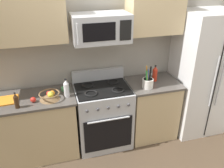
# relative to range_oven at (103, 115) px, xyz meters

# --- Properties ---
(wall_back) EXTENTS (8.00, 0.10, 2.60)m
(wall_back) POSITION_rel_range_oven_xyz_m (0.00, 0.37, 0.83)
(wall_back) COLOR #9E998E
(wall_back) RESTS_ON ground
(counter_left) EXTENTS (1.25, 0.60, 0.91)m
(counter_left) POSITION_rel_range_oven_xyz_m (-1.01, -0.00, -0.02)
(counter_left) COLOR tan
(counter_left) RESTS_ON ground
(range_oven) EXTENTS (0.76, 0.64, 1.09)m
(range_oven) POSITION_rel_range_oven_xyz_m (0.00, 0.00, 0.00)
(range_oven) COLOR #B2B5BA
(range_oven) RESTS_ON ground
(counter_right) EXTENTS (0.74, 0.60, 0.91)m
(counter_right) POSITION_rel_range_oven_xyz_m (0.76, -0.00, -0.02)
(counter_right) COLOR tan
(counter_right) RESTS_ON ground
(refrigerator) EXTENTS (0.77, 0.71, 1.89)m
(refrigerator) POSITION_rel_range_oven_xyz_m (1.53, -0.02, 0.47)
(refrigerator) COLOR silver
(refrigerator) RESTS_ON ground
(microwave) EXTENTS (0.70, 0.44, 0.34)m
(microwave) POSITION_rel_range_oven_xyz_m (-0.00, 0.03, 1.27)
(microwave) COLOR #B2B5BA
(upper_cabinets_left) EXTENTS (1.24, 0.34, 0.75)m
(upper_cabinets_left) POSITION_rel_range_oven_xyz_m (-1.02, 0.15, 1.49)
(upper_cabinets_left) COLOR tan
(upper_cabinets_right) EXTENTS (0.73, 0.34, 0.75)m
(upper_cabinets_right) POSITION_rel_range_oven_xyz_m (0.76, 0.15, 1.49)
(upper_cabinets_right) COLOR tan
(utensil_crock) EXTENTS (0.15, 0.15, 0.32)m
(utensil_crock) POSITION_rel_range_oven_xyz_m (0.61, -0.13, 0.51)
(utensil_crock) COLOR white
(utensil_crock) RESTS_ON counter_right
(fruit_basket) EXTENTS (0.26, 0.26, 0.11)m
(fruit_basket) POSITION_rel_range_oven_xyz_m (-0.70, -0.09, 0.49)
(fruit_basket) COLOR brown
(fruit_basket) RESTS_ON counter_left
(apple_loose) EXTENTS (0.07, 0.07, 0.07)m
(apple_loose) POSITION_rel_range_oven_xyz_m (-0.90, -0.11, 0.47)
(apple_loose) COLOR red
(apple_loose) RESTS_ON counter_left
(cutting_board) EXTENTS (0.41, 0.26, 0.02)m
(cutting_board) POSITION_rel_range_oven_xyz_m (-1.28, 0.01, 0.44)
(cutting_board) COLOR orange
(cutting_board) RESTS_ON counter_left
(bottle_soy) EXTENTS (0.05, 0.05, 0.21)m
(bottle_soy) POSITION_rel_range_oven_xyz_m (-1.08, -0.19, 0.53)
(bottle_soy) COLOR #382314
(bottle_soy) RESTS_ON counter_left
(bottle_hot_sauce) EXTENTS (0.07, 0.07, 0.24)m
(bottle_hot_sauce) POSITION_rel_range_oven_xyz_m (0.79, 0.04, 0.55)
(bottle_hot_sauce) COLOR red
(bottle_hot_sauce) RESTS_ON counter_right
(bottle_vinegar) EXTENTS (0.07, 0.07, 0.25)m
(bottle_vinegar) POSITION_rel_range_oven_xyz_m (-0.49, -0.08, 0.55)
(bottle_vinegar) COLOR silver
(bottle_vinegar) RESTS_ON counter_left
(prep_bowl) EXTENTS (0.11, 0.11, 0.04)m
(prep_bowl) POSITION_rel_range_oven_xyz_m (-0.49, 0.10, 0.46)
(prep_bowl) COLOR #59AD66
(prep_bowl) RESTS_ON counter_left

